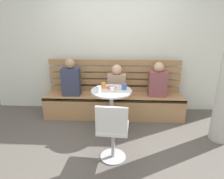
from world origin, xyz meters
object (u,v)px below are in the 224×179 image
(person_child_left, at_px, (117,83))
(plate_small, at_px, (111,88))
(white_chair, at_px, (113,131))
(cup_tumbler_orange, at_px, (103,85))
(booth_bench, at_px, (114,106))
(cup_water_clear, at_px, (99,90))
(person_adult, at_px, (71,79))
(person_child_middle, at_px, (158,81))
(cafe_table, at_px, (111,102))
(cup_mug_blue, at_px, (124,87))
(cup_ceramic_white, at_px, (113,89))

(person_child_left, relative_size, plate_small, 3.67)
(white_chair, relative_size, cup_tumbler_orange, 8.50)
(booth_bench, bearing_deg, cup_water_clear, -107.41)
(person_adult, relative_size, person_child_middle, 1.09)
(cafe_table, height_order, cup_water_clear, cup_water_clear)
(person_adult, distance_m, plate_small, 0.92)
(cup_water_clear, bearing_deg, person_child_left, 67.36)
(cup_tumbler_orange, bearing_deg, white_chair, -77.87)
(person_child_left, distance_m, cup_tumbler_orange, 0.47)
(cup_water_clear, distance_m, cup_mug_blue, 0.44)
(person_adult, bearing_deg, plate_small, -28.58)
(cup_ceramic_white, xyz_separation_m, cup_tumbler_orange, (-0.16, 0.15, 0.02))
(person_child_left, xyz_separation_m, person_child_middle, (0.79, 0.07, 0.02))
(white_chair, bearing_deg, booth_bench, 91.55)
(person_child_left, height_order, cup_tumbler_orange, person_child_left)
(booth_bench, distance_m, cup_ceramic_white, 0.82)
(cup_water_clear, bearing_deg, person_child_middle, 34.21)
(person_adult, bearing_deg, person_child_left, -2.48)
(white_chair, distance_m, cup_ceramic_white, 0.82)
(cup_ceramic_white, bearing_deg, cup_tumbler_orange, 136.53)
(person_adult, height_order, person_child_left, person_adult)
(cafe_table, xyz_separation_m, person_child_left, (0.07, 0.51, 0.20))
(cup_ceramic_white, distance_m, cup_water_clear, 0.23)
(person_child_left, bearing_deg, cup_ceramic_white, -95.41)
(booth_bench, xyz_separation_m, cup_ceramic_white, (0.00, -0.60, 0.55))
(person_child_middle, xyz_separation_m, cup_mug_blue, (-0.65, -0.54, 0.05))
(cup_ceramic_white, height_order, cup_mug_blue, cup_mug_blue)
(cafe_table, xyz_separation_m, white_chair, (0.06, -0.81, -0.05))
(person_adult, relative_size, cup_mug_blue, 7.59)
(white_chair, xyz_separation_m, person_child_middle, (0.81, 1.39, 0.27))
(cafe_table, xyz_separation_m, cup_mug_blue, (0.21, 0.05, 0.27))
(cafe_table, height_order, cup_ceramic_white, cup_ceramic_white)
(person_adult, bearing_deg, cup_water_clear, -47.95)
(booth_bench, bearing_deg, cup_ceramic_white, -89.80)
(white_chair, xyz_separation_m, cup_mug_blue, (0.15, 0.86, 0.32))
(cup_mug_blue, relative_size, plate_small, 0.56)
(white_chair, distance_m, person_child_left, 1.34)
(person_adult, bearing_deg, cafe_table, -33.89)
(white_chair, xyz_separation_m, person_adult, (-0.87, 1.36, 0.30))
(booth_bench, distance_m, cup_mug_blue, 0.78)
(cup_water_clear, relative_size, plate_small, 0.65)
(white_chair, bearing_deg, cup_water_clear, 110.31)
(cafe_table, height_order, cup_mug_blue, cup_mug_blue)
(person_adult, xyz_separation_m, plate_small, (0.80, -0.44, -0.02))
(person_child_left, height_order, cup_ceramic_white, person_child_left)
(booth_bench, distance_m, person_child_middle, 0.99)
(person_adult, height_order, cup_mug_blue, person_adult)
(person_child_left, xyz_separation_m, cup_tumbler_orange, (-0.21, -0.41, 0.08))
(person_adult, bearing_deg, booth_bench, -0.13)
(cup_ceramic_white, distance_m, plate_small, 0.17)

